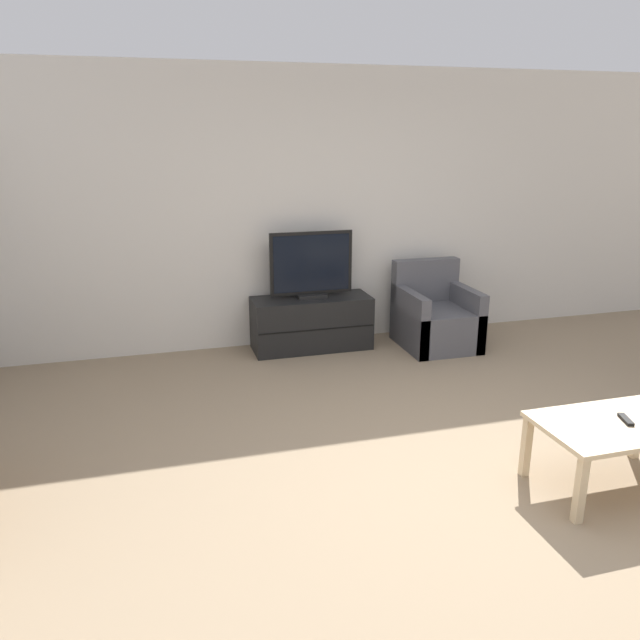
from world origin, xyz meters
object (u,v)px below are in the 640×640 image
object	(u,v)px
armchair	(435,319)
tv_stand	(311,323)
remote	(626,419)
tv	(311,267)
coffee_table	(615,431)

from	to	relation	value
armchair	tv_stand	bearing A→B (deg)	168.74
armchair	remote	xyz separation A→B (m)	(-0.07, -2.71, 0.17)
tv	coffee_table	size ratio (longest dim) A/B	0.89
tv_stand	armchair	size ratio (longest dim) A/B	1.40
armchair	remote	size ratio (longest dim) A/B	5.40
armchair	remote	distance (m)	2.72
tv	coffee_table	distance (m)	3.19
tv_stand	remote	xyz separation A→B (m)	(1.16, -2.96, 0.18)
armchair	coffee_table	distance (m)	2.72
tv_stand	tv	xyz separation A→B (m)	(0.00, -0.00, 0.57)
remote	armchair	bearing A→B (deg)	106.36
tv_stand	tv	size ratio (longest dim) A/B	1.43
tv	armchair	world-z (taller)	tv
tv	remote	bearing A→B (deg)	-68.61
tv_stand	armchair	bearing A→B (deg)	-11.26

